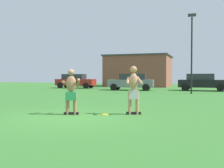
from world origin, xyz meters
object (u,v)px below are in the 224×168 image
Objects in this scene: car_black_far_end at (202,82)px; frisbee at (105,114)px; player_with_cap at (134,88)px; car_gray_near_post at (131,82)px; lamp_post at (192,45)px; player_in_green at (71,91)px; car_red_mid_lot at (75,81)px.

frisbee is at bearing -100.61° from car_black_far_end.
car_gray_near_post is at bearing 104.89° from player_with_cap.
lamp_post is (2.45, 12.52, 3.70)m from frisbee.
car_red_mid_lot is (-9.23, 18.75, -0.03)m from player_in_green.
car_gray_near_post is at bearing -169.46° from car_black_far_end.
player_with_cap is 12.53m from lamp_post.
player_with_cap is 0.40× the size of car_black_far_end.
lamp_post is at bearing -99.40° from car_black_far_end.
frisbee is 0.07× the size of car_red_mid_lot.
player_in_green is at bearing -63.80° from car_red_mid_lot.
car_black_far_end is (6.46, 1.20, 0.00)m from car_gray_near_post.
car_red_mid_lot reaches higher than frisbee.
player_with_cap reaches higher than car_red_mid_lot.
player_with_cap is at bearing 22.81° from frisbee.
car_gray_near_post is (-4.17, 15.68, -0.14)m from player_with_cap.
player_in_green reaches higher than frisbee.
car_black_far_end is at bearing 82.26° from player_with_cap.
player_with_cap reaches higher than frisbee.
car_black_far_end is 5.62m from lamp_post.
car_gray_near_post is 7.29m from lamp_post.
player_in_green is at bearing -162.58° from frisbee.
player_in_green reaches higher than car_gray_near_post.
car_gray_near_post is at bearing -17.94° from car_red_mid_lot.
car_black_far_end is (13.61, -1.11, 0.00)m from car_red_mid_lot.
frisbee is at bearing -157.19° from player_with_cap.
player_with_cap is at bearing -75.11° from car_gray_near_post.
car_red_mid_lot is at bearing 162.06° from car_gray_near_post.
player_in_green is 16.57m from car_gray_near_post.
player_in_green is at bearing -82.80° from car_gray_near_post.
lamp_post reaches higher than car_black_far_end.
car_black_far_end is (3.24, 17.28, 0.81)m from frisbee.
car_gray_near_post and car_red_mid_lot have the same top height.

